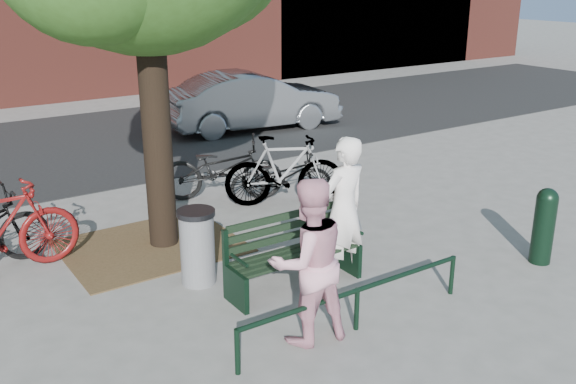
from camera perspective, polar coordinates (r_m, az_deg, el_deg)
ground at (r=8.13m, az=0.60°, el=-8.48°), size 90.00×90.00×0.00m
dirt_pit at (r=9.48m, az=-12.05°, el=-4.72°), size 2.40×2.00×0.02m
road at (r=15.47m, az=-17.55°, el=4.02°), size 40.00×7.00×0.01m
park_bench at (r=7.98m, az=0.29°, el=-5.21°), size 1.74×0.54×0.97m
guard_railing at (r=7.10m, az=6.17°, el=-9.22°), size 3.06×0.06×0.51m
person_left at (r=8.05m, az=4.96°, el=-1.55°), size 0.73×0.52×1.87m
person_right at (r=6.67m, az=1.79°, el=-6.22°), size 0.96×0.79×1.81m
bollard at (r=9.24m, az=21.82°, el=-2.59°), size 0.28×0.28×1.06m
litter_bin at (r=8.13m, az=-8.06°, el=-4.81°), size 0.48×0.48×0.98m
bicycle_c at (r=11.09m, az=-5.92°, el=2.06°), size 2.18×1.69×1.10m
bicycle_d at (r=10.74m, az=-0.32°, el=1.92°), size 2.05×1.42×1.21m
bicycle_e at (r=10.87m, az=-0.59°, el=1.32°), size 1.85×1.24×0.92m
parked_car at (r=16.20m, az=-3.19°, el=8.10°), size 4.55×2.09×1.45m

